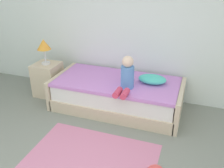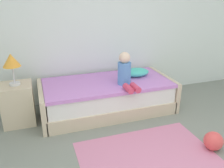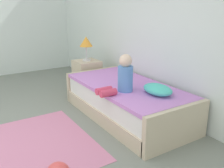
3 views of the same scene
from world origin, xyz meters
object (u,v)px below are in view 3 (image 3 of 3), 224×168
object	(u,v)px
nightstand	(87,76)
pillow	(158,89)
bed	(126,101)
child_figure	(122,77)
table_lamp	(86,43)

from	to	relation	value
nightstand	pillow	size ratio (longest dim) A/B	1.36
bed	child_figure	distance (m)	0.56
bed	pillow	world-z (taller)	pillow
nightstand	table_lamp	world-z (taller)	table_lamp
table_lamp	pillow	world-z (taller)	table_lamp
nightstand	child_figure	xyz separation A→B (m)	(1.57, -0.27, 0.40)
nightstand	pillow	bearing A→B (deg)	1.80
child_figure	pillow	bearing A→B (deg)	44.88
bed	pillow	bearing A→B (deg)	10.29
nightstand	pillow	distance (m)	1.92
bed	child_figure	world-z (taller)	child_figure
nightstand	bed	bearing A→B (deg)	-1.71
bed	table_lamp	size ratio (longest dim) A/B	4.69
table_lamp	pillow	size ratio (longest dim) A/B	1.02
bed	nightstand	world-z (taller)	nightstand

